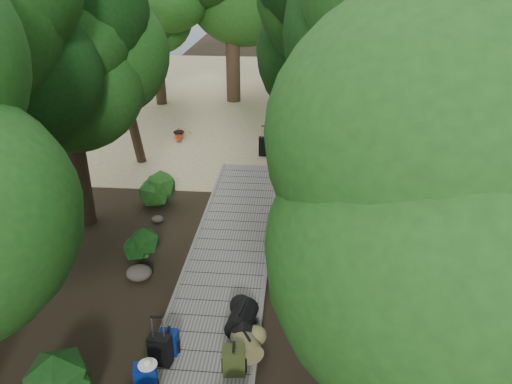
# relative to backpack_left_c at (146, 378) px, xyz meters

# --- Properties ---
(ground) EXTENTS (120.00, 120.00, 0.00)m
(ground) POSITION_rel_backpack_left_c_xyz_m (0.79, 3.06, -0.46)
(ground) COLOR black
(ground) RESTS_ON ground
(sand_beach) EXTENTS (40.00, 22.00, 0.02)m
(sand_beach) POSITION_rel_backpack_left_c_xyz_m (0.79, 19.06, -0.45)
(sand_beach) COLOR #C5B685
(sand_beach) RESTS_ON ground
(boardwalk) EXTENTS (2.00, 12.00, 0.12)m
(boardwalk) POSITION_rel_backpack_left_c_xyz_m (0.79, 4.06, -0.40)
(boardwalk) COLOR gray
(boardwalk) RESTS_ON ground
(backpack_left_c) EXTENTS (0.43, 0.35, 0.69)m
(backpack_left_c) POSITION_rel_backpack_left_c_xyz_m (0.00, 0.00, 0.00)
(backpack_left_c) COLOR navy
(backpack_left_c) RESTS_ON boardwalk
(backpack_left_d) EXTENTS (0.36, 0.27, 0.53)m
(backpack_left_d) POSITION_rel_backpack_left_c_xyz_m (0.14, 0.98, -0.08)
(backpack_left_d) COLOR navy
(backpack_left_d) RESTS_ON boardwalk
(backpack_right_d) EXTENTS (0.42, 0.32, 0.60)m
(backpack_right_d) POSITION_rel_backpack_left_c_xyz_m (1.41, 0.60, -0.04)
(backpack_right_d) COLOR #374419
(backpack_right_d) RESTS_ON boardwalk
(duffel_right_khaki) EXTENTS (0.67, 0.75, 0.42)m
(duffel_right_khaki) POSITION_rel_backpack_left_c_xyz_m (1.58, 1.06, -0.14)
(duffel_right_khaki) COLOR olive
(duffel_right_khaki) RESTS_ON boardwalk
(duffel_right_black) EXTENTS (0.62, 0.86, 0.49)m
(duffel_right_black) POSITION_rel_backpack_left_c_xyz_m (1.42, 1.74, -0.10)
(duffel_right_black) COLOR black
(duffel_right_black) RESTS_ON boardwalk
(suitcase_on_boardwalk) EXTENTS (0.43, 0.27, 0.62)m
(suitcase_on_boardwalk) POSITION_rel_backpack_left_c_xyz_m (0.06, 0.70, -0.04)
(suitcase_on_boardwalk) COLOR black
(suitcase_on_boardwalk) RESTS_ON boardwalk
(lone_suitcase_on_sand) EXTENTS (0.45, 0.27, 0.69)m
(lone_suitcase_on_sand) POSITION_rel_backpack_left_c_xyz_m (1.18, 11.28, -0.10)
(lone_suitcase_on_sand) COLOR black
(lone_suitcase_on_sand) RESTS_ON sand_beach
(hat_white) EXTENTS (0.32, 0.32, 0.11)m
(hat_white) POSITION_rel_backpack_left_c_xyz_m (0.07, -0.04, 0.40)
(hat_white) COLOR silver
(hat_white) RESTS_ON backpack_left_c
(kayak) EXTENTS (1.28, 3.24, 0.32)m
(kayak) POSITION_rel_backpack_left_c_xyz_m (-2.44, 12.95, -0.29)
(kayak) COLOR #A02A0D
(kayak) RESTS_ON sand_beach
(sun_lounger) EXTENTS (0.79, 1.84, 0.57)m
(sun_lounger) POSITION_rel_backpack_left_c_xyz_m (3.35, 13.31, -0.16)
(sun_lounger) COLOR silver
(sun_lounger) RESTS_ON sand_beach
(tree_right_a) EXTENTS (4.18, 4.18, 6.96)m
(tree_right_a) POSITION_rel_backpack_left_c_xyz_m (4.15, -0.82, 3.02)
(tree_right_a) COLOR black
(tree_right_a) RESTS_ON ground
(tree_right_c) EXTENTS (5.41, 5.41, 9.37)m
(tree_right_c) POSITION_rel_backpack_left_c_xyz_m (4.37, 4.57, 4.22)
(tree_right_c) COLOR black
(tree_right_c) RESTS_ON ground
(tree_right_e) EXTENTS (5.12, 5.12, 9.22)m
(tree_right_e) POSITION_rel_backpack_left_c_xyz_m (4.71, 10.09, 4.15)
(tree_right_e) COLOR black
(tree_right_e) RESTS_ON ground
(tree_right_f) EXTENTS (5.18, 5.18, 9.25)m
(tree_right_f) POSITION_rel_backpack_left_c_xyz_m (7.70, 12.46, 4.16)
(tree_right_f) COLOR black
(tree_right_f) RESTS_ON ground
(tree_left_c) EXTENTS (4.41, 4.41, 7.67)m
(tree_left_c) POSITION_rel_backpack_left_c_xyz_m (-3.47, 5.90, 3.37)
(tree_left_c) COLOR black
(tree_left_c) RESTS_ON ground
(tree_back_c) EXTENTS (4.73, 4.73, 8.51)m
(tree_back_c) POSITION_rel_backpack_left_c_xyz_m (6.05, 19.15, 3.79)
(tree_back_c) COLOR black
(tree_back_c) RESTS_ON ground
(tree_back_d) EXTENTS (4.36, 4.36, 7.26)m
(tree_back_d) POSITION_rel_backpack_left_c_xyz_m (-4.40, 17.72, 3.17)
(tree_back_d) COLOR black
(tree_back_d) RESTS_ON ground
(palm_right_a) EXTENTS (4.42, 4.42, 7.54)m
(palm_right_a) POSITION_rel_backpack_left_c_xyz_m (3.94, 9.14, 3.30)
(palm_right_a) COLOR #113F12
(palm_right_a) RESTS_ON ground
(palm_right_b) EXTENTS (4.08, 4.08, 7.89)m
(palm_right_b) POSITION_rel_backpack_left_c_xyz_m (5.71, 14.46, 3.48)
(palm_right_b) COLOR #113F12
(palm_right_b) RESTS_ON ground
(palm_right_c) EXTENTS (4.41, 4.41, 7.01)m
(palm_right_c) POSITION_rel_backpack_left_c_xyz_m (3.65, 15.63, 3.04)
(palm_right_c) COLOR #113F12
(palm_right_c) RESTS_ON ground
(palm_left_a) EXTENTS (4.55, 4.55, 7.24)m
(palm_left_a) POSITION_rel_backpack_left_c_xyz_m (-3.46, 10.24, 3.15)
(palm_left_a) COLOR #113F12
(palm_left_a) RESTS_ON ground
(rock_left_b) EXTENTS (0.32, 0.28, 0.17)m
(rock_left_b) POSITION_rel_backpack_left_c_xyz_m (-1.83, 0.73, -0.38)
(rock_left_b) COLOR #4C473F
(rock_left_b) RESTS_ON ground
(rock_left_c) EXTENTS (0.60, 0.54, 0.33)m
(rock_left_c) POSITION_rel_backpack_left_c_xyz_m (-1.17, 3.35, -0.30)
(rock_left_c) COLOR #4C473F
(rock_left_c) RESTS_ON ground
(rock_left_d) EXTENTS (0.33, 0.30, 0.18)m
(rock_left_d) POSITION_rel_backpack_left_c_xyz_m (-1.46, 6.03, -0.37)
(rock_left_d) COLOR #4C473F
(rock_left_d) RESTS_ON ground
(rock_right_b) EXTENTS (0.54, 0.49, 0.30)m
(rock_right_b) POSITION_rel_backpack_left_c_xyz_m (3.66, 2.12, -0.31)
(rock_right_b) COLOR #4C473F
(rock_right_b) RESTS_ON ground
(rock_right_c) EXTENTS (0.30, 0.27, 0.16)m
(rock_right_c) POSITION_rel_backpack_left_c_xyz_m (2.24, 4.59, -0.38)
(rock_right_c) COLOR #4C473F
(rock_right_c) RESTS_ON ground
(rock_right_d) EXTENTS (0.63, 0.56, 0.34)m
(rock_right_d) POSITION_rel_backpack_left_c_xyz_m (3.42, 7.33, -0.29)
(rock_right_d) COLOR #4C473F
(rock_right_d) RESTS_ON ground
(shrub_left_a) EXTENTS (1.25, 1.25, 1.12)m
(shrub_left_a) POSITION_rel_backpack_left_c_xyz_m (-1.32, -0.30, 0.10)
(shrub_left_a) COLOR #194314
(shrub_left_a) RESTS_ON ground
(shrub_left_b) EXTENTS (0.86, 0.86, 0.78)m
(shrub_left_b) POSITION_rel_backpack_left_c_xyz_m (-1.35, 4.14, -0.08)
(shrub_left_b) COLOR #194314
(shrub_left_b) RESTS_ON ground
(shrub_left_c) EXTENTS (1.18, 1.18, 1.06)m
(shrub_left_c) POSITION_rel_backpack_left_c_xyz_m (-1.70, 7.15, 0.07)
(shrub_left_c) COLOR #194314
(shrub_left_c) RESTS_ON ground
(shrub_right_a) EXTENTS (0.99, 0.99, 0.89)m
(shrub_right_a) POSITION_rel_backpack_left_c_xyz_m (3.36, 0.40, -0.02)
(shrub_right_a) COLOR #194314
(shrub_right_a) RESTS_ON ground
(shrub_right_b) EXTENTS (1.23, 1.23, 1.10)m
(shrub_right_b) POSITION_rel_backpack_left_c_xyz_m (3.65, 5.31, 0.09)
(shrub_right_b) COLOR #194314
(shrub_right_b) RESTS_ON ground
(shrub_right_c) EXTENTS (0.81, 0.81, 0.73)m
(shrub_right_c) POSITION_rel_backpack_left_c_xyz_m (3.17, 8.46, -0.10)
(shrub_right_c) COLOR #194314
(shrub_right_c) RESTS_ON ground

